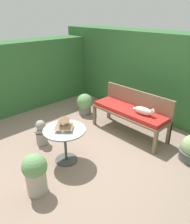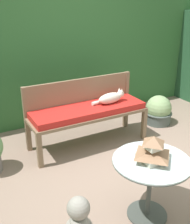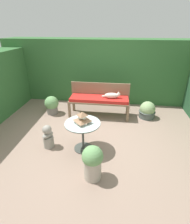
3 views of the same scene
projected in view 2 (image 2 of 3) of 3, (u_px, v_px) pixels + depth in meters
The scene contains 8 objects.
ground at pixel (128, 179), 3.23m from camera, with size 30.00×30.00×0.00m, color gray.
foliage_hedge_back at pixel (51, 58), 4.75m from camera, with size 6.40×0.90×1.95m, color #336633.
garden_bench at pixel (88, 112), 3.81m from camera, with size 1.63×0.53×0.56m.
bench_backrest at pixel (80, 95), 3.94m from camera, with size 1.63×0.06×0.89m.
cat at pixel (111, 98), 3.89m from camera, with size 0.50×0.18×0.19m.
patio_table at pixel (151, 173), 2.52m from camera, with size 0.70×0.70×0.62m.
pagoda_birdhouse at pixel (153, 150), 2.43m from camera, with size 0.29×0.29×0.24m.
potted_plant_bench_right at pixel (158, 111), 4.57m from camera, with size 0.45×0.45×0.47m.
Camera 2 is at (-1.62, -2.17, 1.96)m, focal length 45.00 mm.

